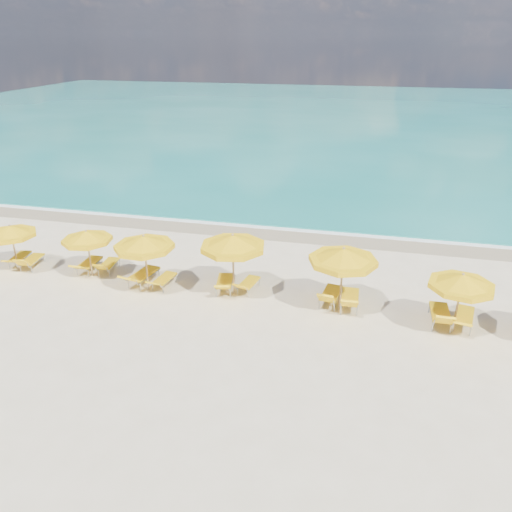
# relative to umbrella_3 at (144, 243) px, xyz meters

# --- Properties ---
(ground_plane) EXTENTS (120.00, 120.00, 0.00)m
(ground_plane) POSITION_rel_umbrella_3_xyz_m (4.07, 0.12, -2.04)
(ground_plane) COLOR beige
(ocean) EXTENTS (120.00, 80.00, 0.30)m
(ocean) POSITION_rel_umbrella_3_xyz_m (4.07, 48.12, -2.04)
(ocean) COLOR #14756C
(ocean) RESTS_ON ground
(wet_sand_band) EXTENTS (120.00, 2.60, 0.01)m
(wet_sand_band) POSITION_rel_umbrella_3_xyz_m (4.07, 7.52, -2.04)
(wet_sand_band) COLOR tan
(wet_sand_band) RESTS_ON ground
(foam_line) EXTENTS (120.00, 1.20, 0.03)m
(foam_line) POSITION_rel_umbrella_3_xyz_m (4.07, 8.32, -2.04)
(foam_line) COLOR white
(foam_line) RESTS_ON ground
(whitecap_near) EXTENTS (14.00, 0.36, 0.05)m
(whitecap_near) POSITION_rel_umbrella_3_xyz_m (-1.93, 17.12, -2.04)
(whitecap_near) COLOR white
(whitecap_near) RESTS_ON ground
(whitecap_far) EXTENTS (18.00, 0.30, 0.05)m
(whitecap_far) POSITION_rel_umbrella_3_xyz_m (12.07, 24.12, -2.04)
(whitecap_far) COLOR white
(whitecap_far) RESTS_ON ground
(umbrella_1) EXTENTS (2.57, 2.57, 2.13)m
(umbrella_1) POSITION_rel_umbrella_3_xyz_m (-6.28, 0.38, -0.22)
(umbrella_1) COLOR tan
(umbrella_1) RESTS_ON ground
(umbrella_2) EXTENTS (2.48, 2.48, 2.09)m
(umbrella_2) POSITION_rel_umbrella_3_xyz_m (-2.87, 0.63, -0.26)
(umbrella_2) COLOR tan
(umbrella_2) RESTS_ON ground
(umbrella_3) EXTENTS (3.03, 3.03, 2.40)m
(umbrella_3) POSITION_rel_umbrella_3_xyz_m (0.00, 0.00, 0.00)
(umbrella_3) COLOR tan
(umbrella_3) RESTS_ON ground
(umbrella_4) EXTENTS (3.02, 3.02, 2.57)m
(umbrella_4) POSITION_rel_umbrella_3_xyz_m (3.44, 0.45, 0.15)
(umbrella_4) COLOR tan
(umbrella_4) RESTS_ON ground
(umbrella_5) EXTENTS (2.65, 2.65, 2.54)m
(umbrella_5) POSITION_rel_umbrella_3_xyz_m (7.61, 0.19, 0.12)
(umbrella_5) COLOR tan
(umbrella_5) RESTS_ON ground
(umbrella_6) EXTENTS (2.54, 2.54, 2.24)m
(umbrella_6) POSITION_rel_umbrella_3_xyz_m (11.58, -0.41, -0.14)
(umbrella_6) COLOR tan
(umbrella_6) RESTS_ON ground
(lounger_1_left) EXTENTS (0.83, 1.74, 0.64)m
(lounger_1_left) POSITION_rel_umbrella_3_xyz_m (-6.63, 0.97, -1.85)
(lounger_1_left) COLOR #A5A8AD
(lounger_1_left) RESTS_ON ground
(lounger_1_right) EXTENTS (0.76, 1.70, 0.81)m
(lounger_1_right) POSITION_rel_umbrella_3_xyz_m (-5.88, 0.79, -1.83)
(lounger_1_right) COLOR #A5A8AD
(lounger_1_right) RESTS_ON ground
(lounger_2_left) EXTENTS (0.62, 1.82, 0.74)m
(lounger_2_left) POSITION_rel_umbrella_3_xyz_m (-3.24, 1.05, -1.83)
(lounger_2_left) COLOR #A5A8AD
(lounger_2_left) RESTS_ON ground
(lounger_2_right) EXTENTS (0.70, 1.67, 0.76)m
(lounger_2_right) POSITION_rel_umbrella_3_xyz_m (-2.40, 1.20, -1.84)
(lounger_2_right) COLOR #A5A8AD
(lounger_2_right) RESTS_ON ground
(lounger_3_left) EXTENTS (1.01, 2.11, 0.84)m
(lounger_3_left) POSITION_rel_umbrella_3_xyz_m (-0.44, 0.47, -1.80)
(lounger_3_left) COLOR #A5A8AD
(lounger_3_left) RESTS_ON ground
(lounger_3_right) EXTENTS (0.74, 1.70, 0.66)m
(lounger_3_right) POSITION_rel_umbrella_3_xyz_m (0.50, 0.42, -1.85)
(lounger_3_right) COLOR #A5A8AD
(lounger_3_right) RESTS_ON ground
(lounger_4_left) EXTENTS (0.94, 1.92, 0.79)m
(lounger_4_left) POSITION_rel_umbrella_3_xyz_m (3.01, 0.65, -1.82)
(lounger_4_left) COLOR #A5A8AD
(lounger_4_left) RESTS_ON ground
(lounger_4_right) EXTENTS (0.81, 1.68, 0.71)m
(lounger_4_right) POSITION_rel_umbrella_3_xyz_m (3.94, 0.86, -1.84)
(lounger_4_right) COLOR #A5A8AD
(lounger_4_right) RESTS_ON ground
(lounger_5_left) EXTENTS (0.87, 1.90, 0.91)m
(lounger_5_left) POSITION_rel_umbrella_3_xyz_m (7.24, 0.57, -1.81)
(lounger_5_left) COLOR #A5A8AD
(lounger_5_left) RESTS_ON ground
(lounger_5_right) EXTENTS (0.69, 1.91, 0.91)m
(lounger_5_right) POSITION_rel_umbrella_3_xyz_m (7.97, 0.41, -1.80)
(lounger_5_right) COLOR #A5A8AD
(lounger_5_right) RESTS_ON ground
(lounger_6_left) EXTENTS (0.69, 1.92, 0.94)m
(lounger_6_left) POSITION_rel_umbrella_3_xyz_m (11.15, -0.03, -1.80)
(lounger_6_left) COLOR #A5A8AD
(lounger_6_left) RESTS_ON ground
(lounger_6_right) EXTENTS (1.02, 2.03, 0.78)m
(lounger_6_right) POSITION_rel_umbrella_3_xyz_m (11.94, 0.00, -1.81)
(lounger_6_right) COLOR #A5A8AD
(lounger_6_right) RESTS_ON ground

